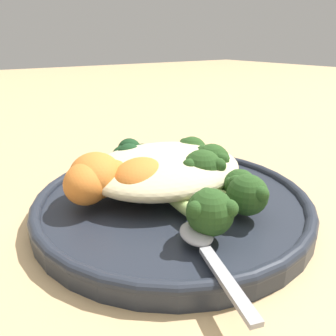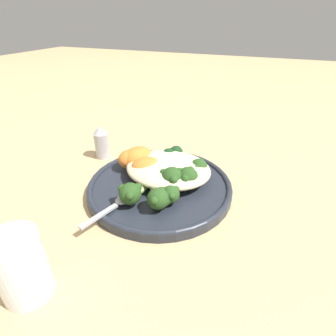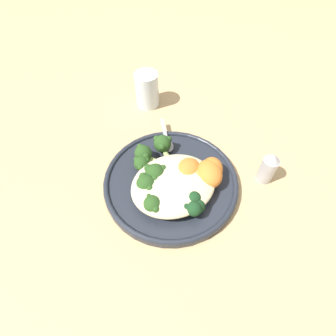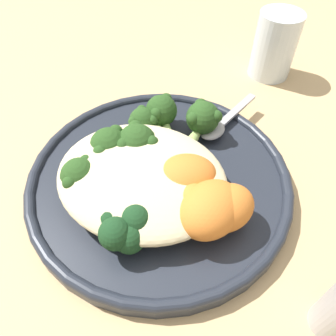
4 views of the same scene
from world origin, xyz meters
name	(u,v)px [view 1 (image 1 of 4)]	position (x,y,z in m)	size (l,w,h in m)	color
ground_plane	(183,218)	(0.00, 0.00, 0.00)	(4.00, 4.00, 0.00)	tan
plate	(174,200)	(0.00, 0.02, 0.01)	(0.29, 0.29, 0.02)	#232833
quinoa_mound	(165,167)	(0.01, 0.04, 0.04)	(0.17, 0.15, 0.04)	beige
broccoli_stalk_0	(202,209)	(-0.02, -0.05, 0.04)	(0.04, 0.12, 0.04)	#9EBC66
broccoli_stalk_1	(233,194)	(0.02, -0.05, 0.04)	(0.07, 0.12, 0.04)	#9EBC66
broccoli_stalk_2	(223,193)	(0.02, -0.03, 0.03)	(0.07, 0.09, 0.03)	#9EBC66
broccoli_stalk_3	(223,187)	(0.03, -0.02, 0.04)	(0.08, 0.08, 0.03)	#9EBC66
broccoli_stalk_4	(200,171)	(0.03, 0.01, 0.04)	(0.08, 0.05, 0.04)	#9EBC66
broccoli_stalk_5	(206,165)	(0.05, 0.02, 0.04)	(0.10, 0.05, 0.04)	#9EBC66
broccoli_stalk_6	(189,170)	(0.03, 0.03, 0.03)	(0.11, 0.05, 0.03)	#9EBC66
broccoli_stalk_7	(189,156)	(0.05, 0.06, 0.04)	(0.11, 0.08, 0.04)	#9EBC66
sweet_potato_chunk_0	(140,178)	(-0.03, 0.03, 0.04)	(0.07, 0.05, 0.04)	orange
sweet_potato_chunk_1	(87,183)	(-0.08, 0.05, 0.04)	(0.06, 0.04, 0.04)	orange
sweet_potato_chunk_2	(96,175)	(-0.07, 0.06, 0.04)	(0.07, 0.05, 0.04)	orange
sweet_potato_chunk_3	(111,177)	(-0.05, 0.05, 0.04)	(0.05, 0.04, 0.04)	orange
kale_tuft	(134,156)	(0.00, 0.10, 0.04)	(0.05, 0.05, 0.04)	#193D1E
spoon	(203,244)	(-0.04, -0.08, 0.03)	(0.05, 0.11, 0.01)	#A3A3A8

